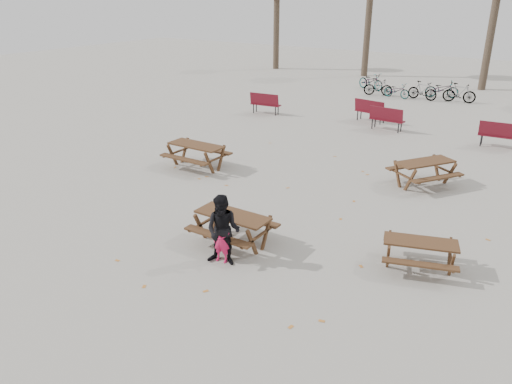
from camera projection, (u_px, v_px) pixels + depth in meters
The scene contains 13 objects.
ground at pixel (233, 243), 12.01m from camera, with size 80.00×80.00×0.00m, color gray.
main_picnic_table at pixel (233, 221), 11.79m from camera, with size 1.80×1.45×0.78m.
food_tray at pixel (226, 215), 11.62m from camera, with size 0.18×0.11×0.04m, color white.
bread_roll at pixel (226, 214), 11.60m from camera, with size 0.14×0.06×0.05m, color tan.
soda_bottle at pixel (221, 213), 11.60m from camera, with size 0.07×0.07×0.17m.
child at pixel (221, 239), 11.03m from camera, with size 0.40×0.26×1.10m, color #DD1B53.
adult at pixel (223, 230), 10.85m from camera, with size 0.79×0.61×1.62m, color black.
picnic_table_east at pixel (419, 255), 10.82m from camera, with size 1.55×1.25×0.67m, color #392414, non-canonical shape.
picnic_table_north at pixel (197, 156), 16.95m from camera, with size 1.94×1.56×0.83m, color #392414, non-canonical shape.
picnic_table_far at pixel (424, 173), 15.44m from camera, with size 1.83×1.47×0.79m, color #392414, non-canonical shape.
park_bench_row at pixel (374, 116), 21.96m from camera, with size 12.11×2.01×1.03m.
bicycle_row at pixel (410, 88), 28.35m from camera, with size 7.26×2.70×1.03m.
fallen_leaves at pixel (301, 212), 13.69m from camera, with size 11.00×11.00×0.01m, color #BB712C, non-canonical shape.
Camera 1 is at (6.33, -8.59, 5.68)m, focal length 35.00 mm.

